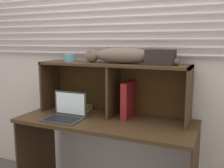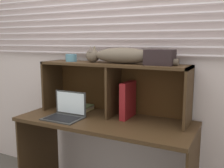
{
  "view_description": "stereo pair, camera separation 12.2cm",
  "coord_description": "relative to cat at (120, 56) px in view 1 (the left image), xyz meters",
  "views": [
    {
      "loc": [
        0.88,
        -1.68,
        1.42
      ],
      "look_at": [
        0.0,
        0.35,
        1.06
      ],
      "focal_mm": 41.38,
      "sensor_mm": 36.0,
      "label": 1
    },
    {
      "loc": [
        0.99,
        -1.63,
        1.42
      ],
      "look_at": [
        0.0,
        0.35,
        1.06
      ],
      "focal_mm": 41.38,
      "sensor_mm": 36.0,
      "label": 2
    }
  ],
  "objects": [
    {
      "name": "back_panel_with_blinds",
      "position": [
        -0.07,
        0.2,
        -0.05
      ],
      "size": [
        4.4,
        0.08,
        2.5
      ],
      "color": "beige",
      "rests_on": "ground"
    },
    {
      "name": "desk",
      "position": [
        -0.07,
        -0.14,
        -0.68
      ],
      "size": [
        1.48,
        0.61,
        0.78
      ],
      "color": "#3A2715",
      "rests_on": "ground"
    },
    {
      "name": "hutch_shelf_unit",
      "position": [
        -0.07,
        0.03,
        -0.21
      ],
      "size": [
        1.32,
        0.31,
        0.46
      ],
      "color": "#3A2715",
      "rests_on": "desk"
    },
    {
      "name": "cat",
      "position": [
        0.0,
        0.0,
        0.0
      ],
      "size": [
        0.82,
        0.15,
        0.15
      ],
      "color": "brown",
      "rests_on": "hutch_shelf_unit"
    },
    {
      "name": "laptop",
      "position": [
        -0.4,
        -0.24,
        -0.48
      ],
      "size": [
        0.31,
        0.24,
        0.22
      ],
      "color": "#323232",
      "rests_on": "desk"
    },
    {
      "name": "binder_upright",
      "position": [
        0.08,
        0.0,
        -0.37
      ],
      "size": [
        0.05,
        0.24,
        0.31
      ],
      "primitive_type": "cube",
      "color": "maroon",
      "rests_on": "desk"
    },
    {
      "name": "book_stack",
      "position": [
        -0.4,
        -0.0,
        -0.51
      ],
      "size": [
        0.15,
        0.26,
        0.04
      ],
      "color": "tan",
      "rests_on": "desk"
    },
    {
      "name": "small_basket",
      "position": [
        -0.5,
        0.0,
        -0.03
      ],
      "size": [
        0.1,
        0.1,
        0.07
      ],
      "primitive_type": "cylinder",
      "color": "teal",
      "rests_on": "hutch_shelf_unit"
    },
    {
      "name": "storage_box",
      "position": [
        0.34,
        0.0,
        -0.0
      ],
      "size": [
        0.22,
        0.16,
        0.12
      ],
      "primitive_type": "cube",
      "color": "black",
      "rests_on": "hutch_shelf_unit"
    }
  ]
}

